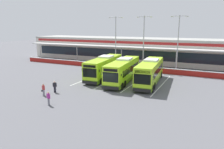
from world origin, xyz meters
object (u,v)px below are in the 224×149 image
(coach_bus_centre, at_px, (150,72))
(pedestrian_with_handbag, at_px, (43,89))
(coach_bus_leftmost, at_px, (104,68))
(lamp_post_east, at_px, (178,40))
(lamp_post_west, at_px, (116,38))
(lamp_post_centre, at_px, (144,39))
(coach_bus_left_centre, at_px, (123,71))
(pedestrian_in_dark_coat, at_px, (48,98))
(pedestrian_child, at_px, (55,86))

(coach_bus_centre, relative_size, pedestrian_with_handbag, 7.62)
(coach_bus_leftmost, xyz_separation_m, lamp_post_east, (10.71, 10.62, 4.50))
(coach_bus_leftmost, height_order, lamp_post_east, lamp_post_east)
(lamp_post_west, bearing_deg, pedestrian_with_handbag, -89.43)
(pedestrian_with_handbag, relative_size, lamp_post_centre, 0.15)
(lamp_post_centre, height_order, lamp_post_east, same)
(coach_bus_left_centre, bearing_deg, coach_bus_leftmost, 163.15)
(coach_bus_leftmost, bearing_deg, pedestrian_in_dark_coat, -87.83)
(pedestrian_child, bearing_deg, coach_bus_left_centre, 57.44)
(pedestrian_with_handbag, bearing_deg, lamp_post_centre, 74.72)
(coach_bus_left_centre, distance_m, coach_bus_centre, 4.36)
(coach_bus_left_centre, xyz_separation_m, pedestrian_in_dark_coat, (-3.54, -13.76, -0.91))
(coach_bus_leftmost, height_order, coach_bus_centre, same)
(coach_bus_leftmost, distance_m, coach_bus_left_centre, 4.29)
(pedestrian_with_handbag, height_order, lamp_post_west, lamp_post_west)
(coach_bus_centre, bearing_deg, pedestrian_with_handbag, -131.64)
(pedestrian_child, distance_m, lamp_post_west, 22.11)
(coach_bus_left_centre, distance_m, lamp_post_centre, 12.41)
(pedestrian_child, bearing_deg, lamp_post_west, 91.67)
(pedestrian_with_handbag, bearing_deg, pedestrian_in_dark_coat, -38.67)
(pedestrian_in_dark_coat, relative_size, pedestrian_child, 1.00)
(coach_bus_centre, bearing_deg, pedestrian_in_dark_coat, -118.25)
(coach_bus_leftmost, distance_m, pedestrian_in_dark_coat, 15.04)
(coach_bus_left_centre, height_order, pedestrian_in_dark_coat, coach_bus_left_centre)
(pedestrian_with_handbag, bearing_deg, lamp_post_west, 90.57)
(pedestrian_child, relative_size, lamp_post_centre, 0.15)
(coach_bus_left_centre, xyz_separation_m, pedestrian_with_handbag, (-6.53, -11.36, -0.93))
(pedestrian_child, bearing_deg, lamp_post_east, 59.32)
(pedestrian_with_handbag, distance_m, lamp_post_east, 27.23)
(coach_bus_leftmost, xyz_separation_m, pedestrian_with_handbag, (-2.42, -12.61, -0.93))
(coach_bus_leftmost, height_order, coach_bus_left_centre, same)
(pedestrian_in_dark_coat, bearing_deg, coach_bus_centre, 61.75)
(coach_bus_centre, bearing_deg, lamp_post_east, 78.15)
(coach_bus_centre, xyz_separation_m, pedestrian_child, (-10.42, -10.40, -0.91))
(pedestrian_with_handbag, xyz_separation_m, lamp_post_west, (-0.23, 23.19, 5.43))
(pedestrian_in_dark_coat, distance_m, lamp_post_east, 28.09)
(coach_bus_left_centre, relative_size, coach_bus_centre, 1.00)
(coach_bus_left_centre, xyz_separation_m, lamp_post_centre, (-0.26, 11.56, 4.50))
(pedestrian_in_dark_coat, height_order, lamp_post_west, lamp_post_west)
(coach_bus_left_centre, xyz_separation_m, pedestrian_child, (-6.13, -9.61, -0.91))
(pedestrian_with_handbag, xyz_separation_m, pedestrian_in_dark_coat, (2.99, -2.39, 0.02))
(pedestrian_in_dark_coat, bearing_deg, coach_bus_left_centre, 75.58)
(coach_bus_centre, bearing_deg, pedestrian_child, -135.04)
(pedestrian_in_dark_coat, relative_size, lamp_post_centre, 0.15)
(coach_bus_left_centre, relative_size, pedestrian_child, 7.62)
(coach_bus_left_centre, relative_size, pedestrian_with_handbag, 7.62)
(pedestrian_in_dark_coat, bearing_deg, lamp_post_centre, 82.64)
(lamp_post_west, relative_size, lamp_post_centre, 1.00)
(coach_bus_leftmost, distance_m, lamp_post_centre, 11.90)
(lamp_post_centre, bearing_deg, pedestrian_child, -105.49)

